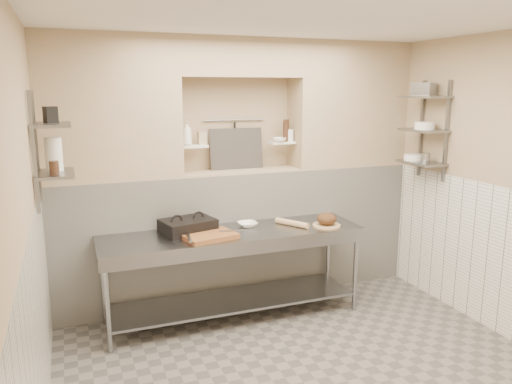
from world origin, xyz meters
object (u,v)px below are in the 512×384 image
bowl_alcove (279,140)px  bread_loaf (327,219)px  prep_table (234,257)px  mixing_bowl (247,224)px  jug_left (54,154)px  cutting_board (209,236)px  rolling_pin (292,223)px  panini_press (188,226)px  bottle_soap (187,134)px

bowl_alcove → bread_loaf: bearing=-68.3°
prep_table → mixing_bowl: 0.37m
jug_left → bread_loaf: bearing=-1.7°
cutting_board → bread_loaf: bread_loaf is taller
cutting_board → rolling_pin: rolling_pin is taller
prep_table → bowl_alcove: 1.40m
panini_press → mixing_bowl: 0.62m
bread_loaf → jug_left: (-2.55, 0.08, 0.77)m
bottle_soap → jug_left: size_ratio=0.90×
cutting_board → bread_loaf: 1.24m
prep_table → bottle_soap: 1.34m
prep_table → bottle_soap: (-0.32, 0.52, 1.19)m
panini_press → bottle_soap: size_ratio=2.28×
prep_table → jug_left: 1.93m
mixing_bowl → bowl_alcove: size_ratio=1.28×
bowl_alcove → cutting_board: bearing=-147.3°
panini_press → bread_loaf: bearing=-24.9°
prep_table → mixing_bowl: (0.20, 0.14, 0.28)m
prep_table → bottle_soap: bottle_soap is taller
cutting_board → prep_table: bearing=21.5°
cutting_board → bowl_alcove: bearing=32.7°
panini_press → jug_left: bearing=175.9°
mixing_bowl → bottle_soap: size_ratio=0.78×
bottle_soap → cutting_board: bearing=-86.0°
mixing_bowl → rolling_pin: rolling_pin is taller
mixing_bowl → jug_left: bearing=-173.8°
panini_press → bread_loaf: size_ratio=2.78×
panini_press → cutting_board: (0.15, -0.25, -0.05)m
jug_left → mixing_bowl: bearing=6.2°
jug_left → bottle_soap: bearing=24.3°
rolling_pin → prep_table: bearing=-179.1°
rolling_pin → bowl_alcove: (0.07, 0.51, 0.81)m
panini_press → bowl_alcove: bowl_alcove is taller
bread_loaf → jug_left: 2.66m
bread_loaf → cutting_board: bearing=179.1°
prep_table → bread_loaf: size_ratio=12.78×
panini_press → jug_left: 1.41m
panini_press → rolling_pin: panini_press is taller
mixing_bowl → jug_left: (-1.78, -0.19, 0.83)m
prep_table → bowl_alcove: size_ratio=17.08×
panini_press → mixing_bowl: panini_press is taller
bottle_soap → rolling_pin: bearing=-28.0°
bottle_soap → bread_loaf: bearing=-26.7°
panini_press → bowl_alcove: size_ratio=3.72×
prep_table → jug_left: jug_left is taller
panini_press → bowl_alcove: bearing=4.8°
cutting_board → mixing_bowl: (0.47, 0.25, 0.00)m
cutting_board → bread_loaf: (1.24, -0.02, 0.06)m
cutting_board → rolling_pin: bearing=7.4°
rolling_pin → bowl_alcove: 0.96m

